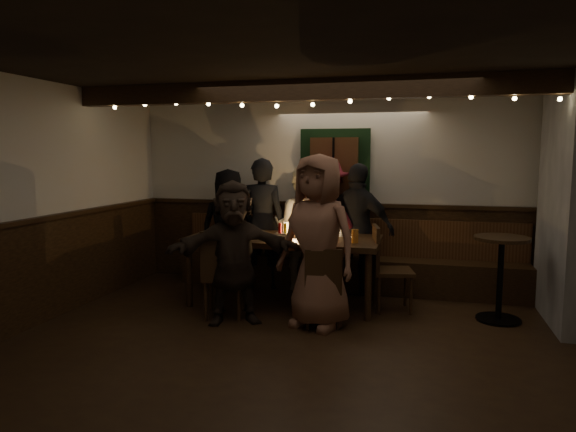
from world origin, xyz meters
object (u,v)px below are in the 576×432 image
(chair_end, at_px, (385,263))
(high_top, at_px, (501,268))
(dining_table, at_px, (284,243))
(chair_near_left, at_px, (223,269))
(person_d, at_px, (323,225))
(person_e, at_px, (358,229))
(person_g, at_px, (318,241))
(person_f, at_px, (234,252))
(person_b, at_px, (262,223))
(person_c, at_px, (302,228))
(chair_near_right, at_px, (322,283))
(person_a, at_px, (229,228))

(chair_end, relative_size, high_top, 1.06)
(dining_table, height_order, chair_near_left, dining_table)
(dining_table, distance_m, high_top, 2.45)
(person_d, distance_m, person_e, 0.46)
(person_g, bearing_deg, person_e, 98.79)
(chair_near_left, xyz_separation_m, person_e, (1.30, 1.42, 0.29))
(high_top, distance_m, person_d, 2.23)
(dining_table, height_order, person_f, person_f)
(high_top, bearing_deg, person_g, -160.23)
(chair_end, height_order, person_b, person_b)
(chair_end, bearing_deg, person_c, 148.22)
(dining_table, xyz_separation_m, person_g, (0.56, -0.71, 0.16))
(dining_table, xyz_separation_m, person_c, (0.05, 0.77, 0.08))
(chair_near_left, distance_m, chair_near_right, 1.11)
(chair_near_right, height_order, chair_end, chair_end)
(person_d, height_order, person_e, person_d)
(chair_near_left, height_order, person_b, person_b)
(chair_near_left, height_order, chair_end, chair_near_left)
(person_e, relative_size, person_f, 1.10)
(person_e, xyz_separation_m, person_f, (-1.15, -1.49, -0.08))
(person_d, bearing_deg, person_g, 102.30)
(high_top, bearing_deg, person_f, -164.38)
(person_g, bearing_deg, chair_near_right, -21.20)
(chair_end, relative_size, person_e, 0.58)
(chair_end, relative_size, person_a, 0.61)
(chair_near_right, distance_m, person_e, 1.50)
(person_e, height_order, person_f, person_e)
(dining_table, bearing_deg, person_f, -112.48)
(person_c, height_order, person_f, person_c)
(dining_table, height_order, chair_near_right, dining_table)
(person_b, height_order, person_e, person_b)
(dining_table, distance_m, chair_near_right, 1.02)
(person_e, bearing_deg, chair_end, 143.19)
(chair_near_right, relative_size, person_e, 0.50)
(chair_near_left, bearing_deg, person_f, -23.36)
(person_c, bearing_deg, person_a, 7.31)
(chair_end, height_order, person_f, person_f)
(chair_near_right, xyz_separation_m, chair_end, (0.58, 0.81, 0.08))
(person_a, bearing_deg, chair_near_right, 128.16)
(person_c, relative_size, person_f, 1.08)
(person_e, bearing_deg, person_c, 15.30)
(high_top, height_order, person_f, person_f)
(person_a, xyz_separation_m, person_g, (1.52, -1.36, 0.10))
(high_top, bearing_deg, person_e, 156.37)
(dining_table, height_order, person_c, person_c)
(chair_near_right, height_order, person_g, person_g)
(chair_near_left, bearing_deg, person_a, 108.64)
(person_d, bearing_deg, person_e, -175.55)
(person_a, bearing_deg, chair_end, 154.28)
(high_top, height_order, person_c, person_c)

